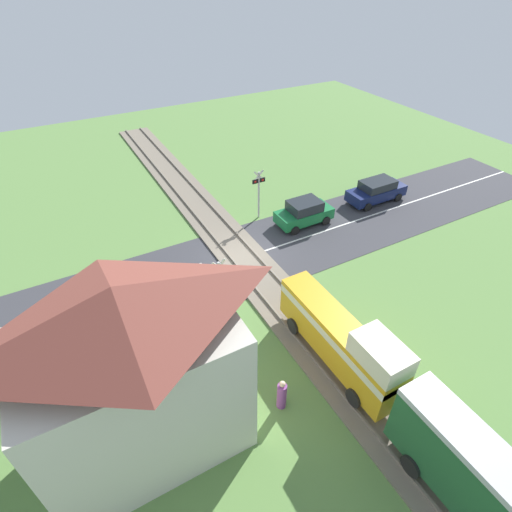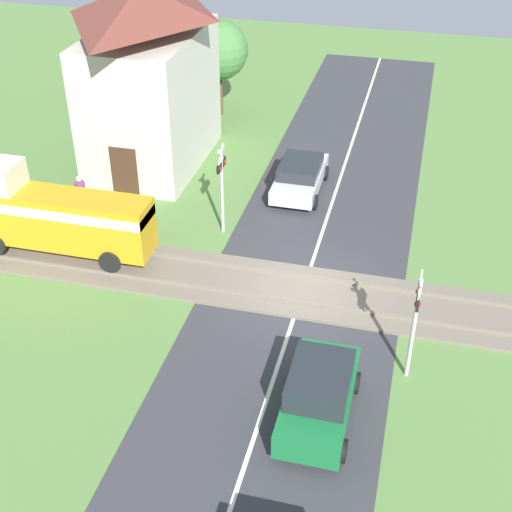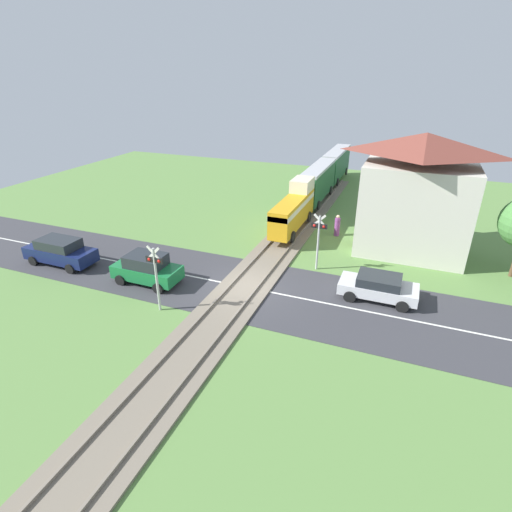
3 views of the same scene
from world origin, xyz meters
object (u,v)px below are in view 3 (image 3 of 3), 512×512
object	(u,v)px
train	(320,181)
car_far_side	(378,287)
car_near_crossing	(147,268)
station_building	(416,198)
car_behind_queue	(60,251)
pedestrian_by_station	(337,226)
crossing_signal_east_approach	(319,235)
crossing_signal_west_approach	(156,270)

from	to	relation	value
train	car_far_side	size ratio (longest dim) A/B	5.76
car_near_crossing	car_far_side	bearing A→B (deg)	13.56
car_near_crossing	car_far_side	xyz separation A→B (m)	(11.94, 2.88, -0.14)
station_building	train	bearing A→B (deg)	132.97
car_behind_queue	train	bearing A→B (deg)	57.53
train	pedestrian_by_station	bearing A→B (deg)	-67.07
car_far_side	crossing_signal_east_approach	bearing A→B (deg)	150.14
train	station_building	distance (m)	11.66
car_behind_queue	crossing_signal_east_approach	xyz separation A→B (m)	(14.44, 5.01, 1.34)
crossing_signal_east_approach	pedestrian_by_station	bearing A→B (deg)	89.34
car_near_crossing	station_building	size ratio (longest dim) A/B	0.50
car_far_side	crossing_signal_west_approach	world-z (taller)	crossing_signal_west_approach
car_behind_queue	station_building	size ratio (longest dim) A/B	0.59
car_behind_queue	car_far_side	bearing A→B (deg)	9.02
car_near_crossing	train	bearing A→B (deg)	73.78
car_behind_queue	crossing_signal_west_approach	distance (m)	8.76
station_building	crossing_signal_east_approach	bearing A→B (deg)	-137.12
car_near_crossing	crossing_signal_east_approach	bearing A→B (deg)	31.27
train	pedestrian_by_station	xyz separation A→B (m)	(3.09, -7.30, -1.19)
car_behind_queue	crossing_signal_west_approach	world-z (taller)	crossing_signal_west_approach
train	crossing_signal_east_approach	distance (m)	13.28
train	crossing_signal_east_approach	bearing A→B (deg)	-76.85
crossing_signal_west_approach	station_building	bearing A→B (deg)	46.88
train	station_building	xyz separation A→B (m)	(7.86, -8.44, 1.73)
crossing_signal_west_approach	car_far_side	bearing A→B (deg)	27.18
car_far_side	crossing_signal_west_approach	bearing A→B (deg)	-152.82
car_near_crossing	pedestrian_by_station	xyz separation A→B (m)	(8.31, 10.64, -0.15)
car_behind_queue	pedestrian_by_station	world-z (taller)	car_behind_queue
car_near_crossing	car_far_side	world-z (taller)	car_near_crossing
station_building	car_far_side	bearing A→B (deg)	-99.75
crossing_signal_east_approach	train	bearing A→B (deg)	103.15
train	car_behind_queue	xyz separation A→B (m)	(-11.42, -17.94, -1.05)
train	crossing_signal_west_approach	world-z (taller)	train
crossing_signal_west_approach	car_behind_queue	bearing A→B (deg)	165.79
train	crossing_signal_west_approach	size ratio (longest dim) A/B	6.53
car_far_side	station_building	bearing A→B (deg)	80.25
car_behind_queue	crossing_signal_west_approach	xyz separation A→B (m)	(8.39, -2.13, 1.34)
car_behind_queue	station_building	xyz separation A→B (m)	(19.28, 9.50, 2.78)
train	crossing_signal_east_approach	xyz separation A→B (m)	(3.02, -12.93, 0.29)
train	car_behind_queue	size ratio (longest dim) A/B	5.09
train	car_far_side	world-z (taller)	train
car_far_side	pedestrian_by_station	bearing A→B (deg)	115.11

